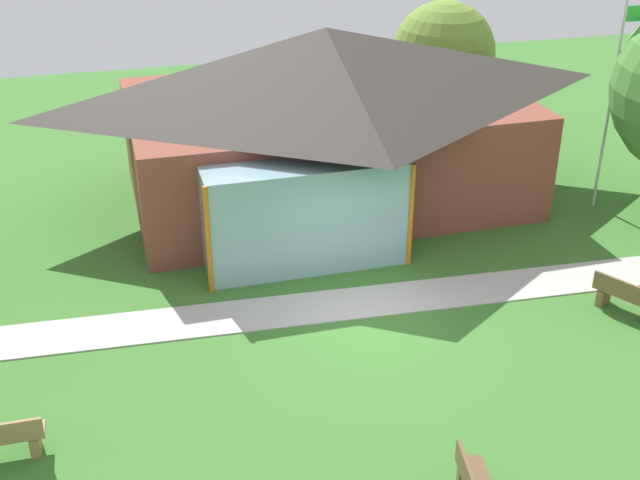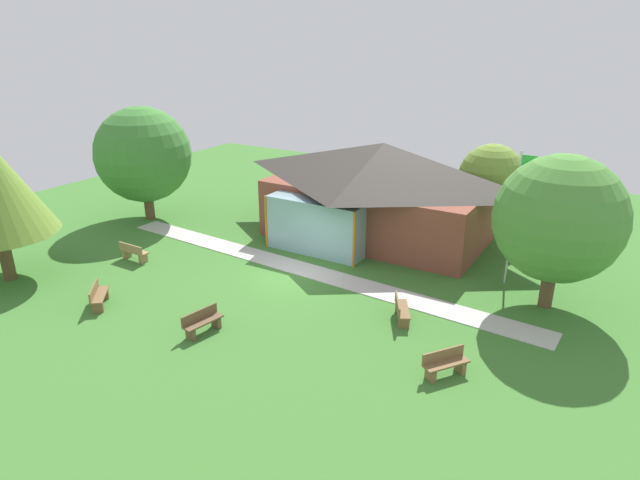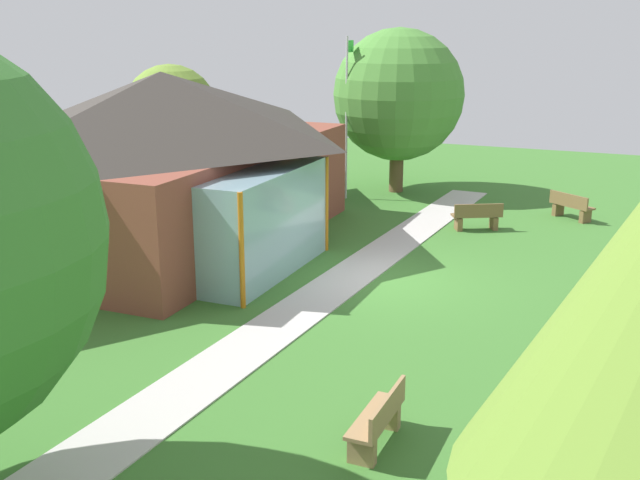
{
  "view_description": "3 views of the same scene",
  "coord_description": "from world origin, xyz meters",
  "px_view_note": "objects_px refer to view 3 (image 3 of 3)",
  "views": [
    {
      "loc": [
        -4.99,
        -13.92,
        9.55
      ],
      "look_at": [
        -0.5,
        2.22,
        0.95
      ],
      "focal_mm": 45.65,
      "sensor_mm": 36.0,
      "label": 1
    },
    {
      "loc": [
        11.9,
        -17.74,
        9.92
      ],
      "look_at": [
        0.6,
        1.17,
        1.42
      ],
      "focal_mm": 30.34,
      "sensor_mm": 36.0,
      "label": 2
    },
    {
      "loc": [
        -16.93,
        -5.48,
        6.05
      ],
      "look_at": [
        -0.43,
        1.48,
        0.94
      ],
      "focal_mm": 42.73,
      "sensor_mm": 36.0,
      "label": 3
    }
  ],
  "objects_px": {
    "bench_lawn_far_right": "(571,207)",
    "tree_east_hedge": "(398,95)",
    "flagpole": "(347,111)",
    "bench_front_center": "(627,296)",
    "bench_mid_left": "(378,421)",
    "tree_behind_pavilion_right": "(171,112)",
    "bench_mid_right": "(477,217)",
    "pavilion": "(168,156)"
  },
  "relations": [
    {
      "from": "bench_lawn_far_right",
      "to": "tree_east_hedge",
      "type": "distance_m",
      "value": 7.37
    },
    {
      "from": "flagpole",
      "to": "bench_lawn_far_right",
      "type": "xyz_separation_m",
      "value": [
        -0.05,
        -7.71,
        -2.71
      ]
    },
    {
      "from": "bench_front_center",
      "to": "tree_east_hedge",
      "type": "xyz_separation_m",
      "value": [
        9.98,
        8.32,
        3.15
      ]
    },
    {
      "from": "tree_east_hedge",
      "to": "bench_mid_left",
      "type": "bearing_deg",
      "value": -163.45
    },
    {
      "from": "flagpole",
      "to": "tree_behind_pavilion_right",
      "type": "height_order",
      "value": "flagpole"
    },
    {
      "from": "flagpole",
      "to": "tree_behind_pavilion_right",
      "type": "bearing_deg",
      "value": 112.84
    },
    {
      "from": "tree_east_hedge",
      "to": "bench_lawn_far_right",
      "type": "bearing_deg",
      "value": -106.06
    },
    {
      "from": "bench_mid_left",
      "to": "tree_east_hedge",
      "type": "relative_size",
      "value": 0.25
    },
    {
      "from": "flagpole",
      "to": "bench_front_center",
      "type": "bearing_deg",
      "value": -130.39
    },
    {
      "from": "bench_front_center",
      "to": "tree_east_hedge",
      "type": "relative_size",
      "value": 0.26
    },
    {
      "from": "flagpole",
      "to": "bench_mid_right",
      "type": "relative_size",
      "value": 3.69
    },
    {
      "from": "bench_lawn_far_right",
      "to": "tree_behind_pavilion_right",
      "type": "bearing_deg",
      "value": -134.54
    },
    {
      "from": "tree_behind_pavilion_right",
      "to": "tree_east_hedge",
      "type": "bearing_deg",
      "value": -58.99
    },
    {
      "from": "pavilion",
      "to": "flagpole",
      "type": "height_order",
      "value": "flagpole"
    },
    {
      "from": "pavilion",
      "to": "bench_lawn_far_right",
      "type": "relative_size",
      "value": 7.91
    },
    {
      "from": "tree_east_hedge",
      "to": "tree_behind_pavilion_right",
      "type": "relative_size",
      "value": 1.26
    },
    {
      "from": "bench_front_center",
      "to": "bench_mid_left",
      "type": "bearing_deg",
      "value": -103.72
    },
    {
      "from": "pavilion",
      "to": "bench_front_center",
      "type": "xyz_separation_m",
      "value": [
        -1.04,
        -12.24,
        -2.07
      ]
    },
    {
      "from": "bench_mid_right",
      "to": "tree_east_hedge",
      "type": "height_order",
      "value": "tree_east_hedge"
    },
    {
      "from": "pavilion",
      "to": "bench_mid_right",
      "type": "distance_m",
      "value": 9.32
    },
    {
      "from": "bench_front_center",
      "to": "bench_lawn_far_right",
      "type": "bearing_deg",
      "value": 113.77
    },
    {
      "from": "bench_mid_right",
      "to": "tree_behind_pavilion_right",
      "type": "height_order",
      "value": "tree_behind_pavilion_right"
    },
    {
      "from": "pavilion",
      "to": "bench_front_center",
      "type": "relative_size",
      "value": 7.51
    },
    {
      "from": "bench_front_center",
      "to": "bench_mid_right",
      "type": "relative_size",
      "value": 1.02
    },
    {
      "from": "pavilion",
      "to": "tree_east_hedge",
      "type": "distance_m",
      "value": 9.82
    },
    {
      "from": "bench_lawn_far_right",
      "to": "tree_east_hedge",
      "type": "bearing_deg",
      "value": -160.49
    },
    {
      "from": "bench_lawn_far_right",
      "to": "bench_mid_left",
      "type": "height_order",
      "value": "same"
    },
    {
      "from": "bench_front_center",
      "to": "tree_east_hedge",
      "type": "bearing_deg",
      "value": 140.35
    },
    {
      "from": "bench_lawn_far_right",
      "to": "bench_mid_right",
      "type": "height_order",
      "value": "same"
    },
    {
      "from": "bench_lawn_far_right",
      "to": "bench_mid_right",
      "type": "distance_m",
      "value": 3.53
    },
    {
      "from": "flagpole",
      "to": "bench_front_center",
      "type": "distance_m",
      "value": 12.92
    },
    {
      "from": "bench_mid_left",
      "to": "tree_east_hedge",
      "type": "bearing_deg",
      "value": 17.23
    },
    {
      "from": "pavilion",
      "to": "flagpole",
      "type": "xyz_separation_m",
      "value": [
        7.15,
        -2.61,
        0.63
      ]
    },
    {
      "from": "pavilion",
      "to": "bench_mid_right",
      "type": "relative_size",
      "value": 7.64
    },
    {
      "from": "bench_front_center",
      "to": "bench_mid_right",
      "type": "height_order",
      "value": "same"
    },
    {
      "from": "tree_behind_pavilion_right",
      "to": "bench_lawn_far_right",
      "type": "bearing_deg",
      "value": -80.1
    },
    {
      "from": "flagpole",
      "to": "tree_east_hedge",
      "type": "bearing_deg",
      "value": -35.89
    },
    {
      "from": "bench_lawn_far_right",
      "to": "bench_mid_left",
      "type": "bearing_deg",
      "value": -59.33
    },
    {
      "from": "pavilion",
      "to": "bench_mid_right",
      "type": "height_order",
      "value": "pavilion"
    },
    {
      "from": "bench_mid_right",
      "to": "tree_behind_pavilion_right",
      "type": "distance_m",
      "value": 11.18
    },
    {
      "from": "bench_lawn_far_right",
      "to": "pavilion",
      "type": "bearing_deg",
      "value": -109.9
    },
    {
      "from": "pavilion",
      "to": "tree_behind_pavilion_right",
      "type": "bearing_deg",
      "value": 32.42
    }
  ]
}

